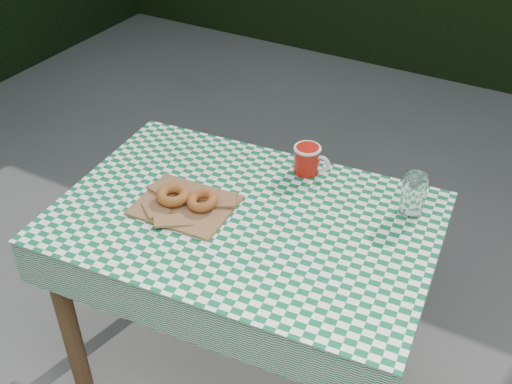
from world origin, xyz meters
TOP-DOWN VIEW (x-y plane):
  - table at (-0.16, 0.04)m, footprint 1.15×0.82m
  - tablecloth at (-0.16, 0.04)m, footprint 1.17×0.84m
  - paper_bag at (-0.34, -0.01)m, footprint 0.30×0.24m
  - bagel_front at (-0.38, -0.01)m, footprint 0.12×0.12m
  - bagel_back at (-0.29, 0.01)m, footprint 0.13×0.13m
  - coffee_mug at (-0.10, 0.34)m, footprint 0.17×0.17m
  - drinking_glass at (0.26, 0.29)m, footprint 0.08×0.08m

SIDE VIEW (x-z plane):
  - table at x=-0.16m, z-range 0.00..0.75m
  - tablecloth at x=-0.16m, z-range 0.75..0.76m
  - paper_bag at x=-0.34m, z-range 0.76..0.77m
  - bagel_back at x=-0.29m, z-range 0.77..0.80m
  - bagel_front at x=-0.38m, z-range 0.77..0.80m
  - coffee_mug at x=-0.10m, z-range 0.76..0.85m
  - drinking_glass at x=0.26m, z-range 0.76..0.89m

